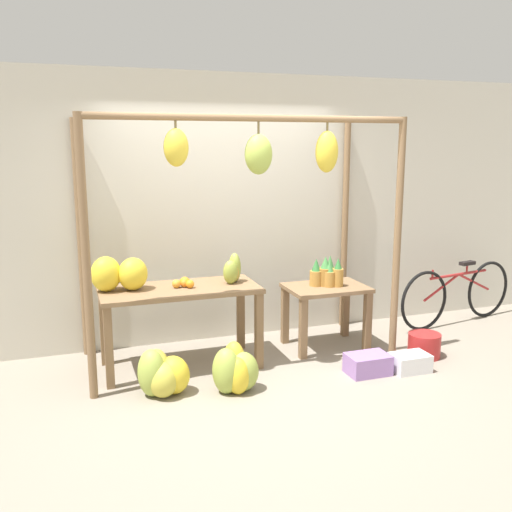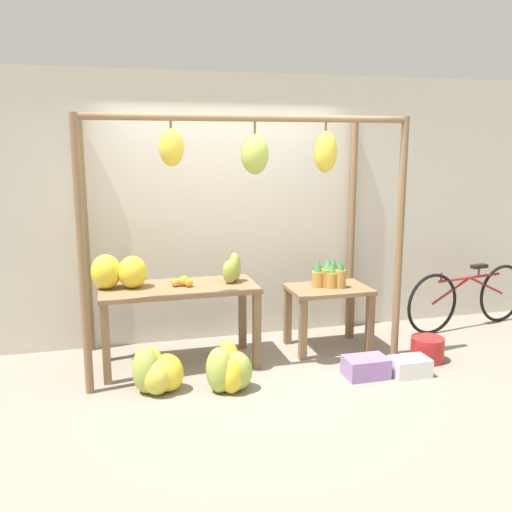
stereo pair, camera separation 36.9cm
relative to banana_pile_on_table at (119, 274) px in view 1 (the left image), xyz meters
name	(u,v)px [view 1 (the left image)]	position (x,y,z in m)	size (l,w,h in m)	color
ground_plane	(264,384)	(1.14, -0.71, -0.93)	(20.00, 20.00, 0.00)	gray
shop_wall_back	(220,209)	(1.14, 0.66, 0.47)	(8.00, 0.08, 2.80)	beige
stall_awning	(249,192)	(1.16, -0.25, 0.72)	(2.94, 1.21, 2.33)	brown
display_table_main	(180,300)	(0.54, -0.06, -0.28)	(1.47, 0.67, 0.77)	brown
display_table_side	(326,300)	(2.06, -0.02, -0.42)	(0.81, 0.58, 0.65)	brown
banana_pile_on_table	(119,274)	(0.00, 0.00, 0.00)	(0.59, 0.37, 0.32)	yellow
orange_pile	(184,283)	(0.58, -0.07, -0.11)	(0.20, 0.16, 0.09)	orange
pineapple_cluster	(327,274)	(2.08, 0.01, -0.16)	(0.32, 0.29, 0.31)	#B27F38
banana_pile_ground_left	(161,375)	(0.25, -0.63, -0.75)	(0.52, 0.42, 0.41)	yellow
banana_pile_ground_right	(235,370)	(0.86, -0.77, -0.74)	(0.46, 0.41, 0.42)	#9EB247
fruit_crate_white	(368,364)	(2.12, -0.80, -0.84)	(0.38, 0.26, 0.18)	#9970B7
blue_bucket	(424,345)	(2.87, -0.60, -0.81)	(0.32, 0.32, 0.24)	#AD2323
parked_bicycle	(457,293)	(3.87, 0.19, -0.57)	(1.73, 0.35, 0.73)	black
papaya_pile	(233,270)	(1.06, -0.05, -0.03)	(0.20, 0.21, 0.28)	#93A33D
fruit_crate_purple	(410,363)	(2.53, -0.88, -0.85)	(0.35, 0.24, 0.17)	silver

